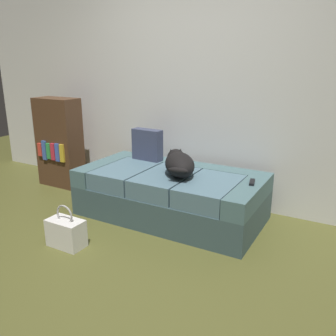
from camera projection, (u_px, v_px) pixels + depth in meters
ground_plane at (102, 267)px, 2.76m from camera, size 10.00×10.00×0.00m
back_wall at (199, 74)px, 3.78m from camera, size 6.40×0.10×2.80m
couch at (170, 194)px, 3.60m from camera, size 1.82×0.92×0.48m
dog_dark at (179, 163)px, 3.41m from camera, size 0.51×0.58×0.22m
tv_remote at (252, 182)px, 3.19m from camera, size 0.08×0.16×0.02m
throw_pillow at (147, 145)px, 3.90m from camera, size 0.35×0.14×0.34m
handbag at (66, 232)px, 3.04m from camera, size 0.32×0.18×0.38m
bookshelf at (59, 143)px, 4.44m from camera, size 0.56×0.30×1.10m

